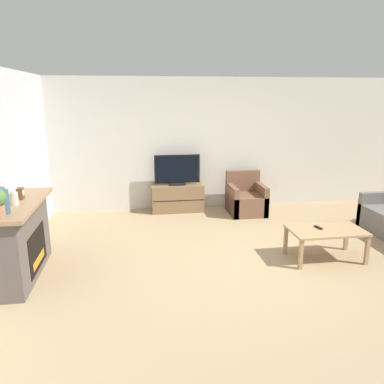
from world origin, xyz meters
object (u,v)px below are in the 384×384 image
(mantel_clock, at_px, (20,194))
(tv_stand, at_px, (177,198))
(mantel_vase_centre_left, at_px, (14,198))
(remote, at_px, (318,227))
(fireplace, at_px, (21,239))
(armchair, at_px, (246,200))
(tv, at_px, (177,171))
(coffee_table, at_px, (326,233))
(mantel_vase_left, at_px, (4,201))

(mantel_clock, bearing_deg, tv_stand, 46.25)
(mantel_vase_centre_left, distance_m, remote, 4.14)
(fireplace, distance_m, armchair, 4.34)
(fireplace, distance_m, tv, 3.50)
(armchair, bearing_deg, remote, -79.75)
(fireplace, height_order, tv_stand, fireplace)
(coffee_table, relative_size, remote, 6.86)
(coffee_table, bearing_deg, mantel_vase_centre_left, -179.56)
(mantel_clock, bearing_deg, coffee_table, -3.30)
(mantel_vase_centre_left, relative_size, mantel_clock, 1.31)
(mantel_vase_centre_left, height_order, mantel_clock, mantel_vase_centre_left)
(mantel_vase_centre_left, relative_size, tv, 0.21)
(tv, height_order, armchair, tv)
(mantel_vase_left, distance_m, tv_stand, 3.93)
(mantel_vase_left, xyz_separation_m, remote, (4.09, 0.44, -0.70))
(armchair, bearing_deg, tv_stand, 166.46)
(fireplace, xyz_separation_m, tv_stand, (2.34, 2.58, -0.24))
(mantel_vase_centre_left, distance_m, coffee_table, 4.25)
(mantel_vase_centre_left, bearing_deg, tv_stand, 49.29)
(fireplace, height_order, armchair, fireplace)
(mantel_vase_left, bearing_deg, armchair, 36.47)
(fireplace, bearing_deg, tv, 47.80)
(tv, relative_size, remote, 5.95)
(tv, bearing_deg, mantel_vase_centre_left, -130.73)
(mantel_vase_centre_left, distance_m, tv, 3.57)
(fireplace, xyz_separation_m, mantel_clock, (0.02, 0.16, 0.57))
(armchair, bearing_deg, mantel_vase_centre_left, -147.24)
(coffee_table, bearing_deg, fireplace, 178.84)
(mantel_clock, bearing_deg, tv, 46.22)
(mantel_vase_centre_left, xyz_separation_m, tv_stand, (2.32, 2.70, -0.83))
(armchair, xyz_separation_m, coffee_table, (0.51, -2.34, 0.13))
(fireplace, bearing_deg, armchair, 31.33)
(remote, bearing_deg, tv, 111.08)
(fireplace, relative_size, tv, 1.69)
(mantel_vase_left, xyz_separation_m, tv_stand, (2.32, 3.05, -0.89))
(mantel_vase_centre_left, xyz_separation_m, remote, (4.09, 0.09, -0.63))
(fireplace, bearing_deg, coffee_table, -1.16)
(mantel_vase_left, height_order, remote, mantel_vase_left)
(tv_stand, relative_size, armchair, 1.27)
(tv_stand, bearing_deg, mantel_vase_left, -127.27)
(mantel_vase_left, height_order, coffee_table, mantel_vase_left)
(mantel_clock, bearing_deg, mantel_vase_left, -90.07)
(mantel_vase_centre_left, distance_m, mantel_clock, 0.27)
(mantel_vase_centre_left, height_order, tv, mantel_vase_centre_left)
(tv, bearing_deg, mantel_vase_left, -127.29)
(mantel_clock, bearing_deg, fireplace, -96.37)
(fireplace, xyz_separation_m, mantel_vase_left, (0.02, -0.47, 0.65))
(mantel_clock, xyz_separation_m, armchair, (3.68, 2.10, -0.81))
(mantel_clock, relative_size, remote, 0.97)
(fireplace, relative_size, mantel_vase_centre_left, 7.99)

